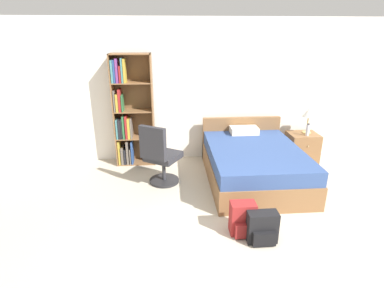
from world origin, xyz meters
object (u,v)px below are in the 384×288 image
(nightstand, at_px, (302,147))
(water_bottle, at_px, (308,130))
(office_chair, at_px, (160,157))
(backpack_black, at_px, (262,228))
(backpack_red, at_px, (243,219))
(bookshelf, at_px, (128,113))
(bed, at_px, (253,163))
(table_lamp, at_px, (309,114))

(nightstand, relative_size, water_bottle, 2.35)
(office_chair, height_order, backpack_black, office_chair)
(water_bottle, bearing_deg, backpack_black, -123.98)
(office_chair, relative_size, backpack_red, 2.47)
(bookshelf, bearing_deg, backpack_black, -53.95)
(bed, relative_size, office_chair, 1.94)
(nightstand, relative_size, backpack_black, 1.42)
(bed, distance_m, backpack_red, 1.51)
(nightstand, bearing_deg, bookshelf, 177.57)
(bookshelf, xyz_separation_m, water_bottle, (3.26, -0.26, -0.31))
(office_chair, bearing_deg, backpack_red, -53.20)
(office_chair, relative_size, water_bottle, 4.44)
(bed, distance_m, table_lamp, 1.57)
(bookshelf, bearing_deg, table_lamp, -1.69)
(water_bottle, bearing_deg, office_chair, -166.15)
(bookshelf, height_order, table_lamp, bookshelf)
(nightstand, xyz_separation_m, table_lamp, (0.07, 0.04, 0.65))
(nightstand, distance_m, backpack_black, 2.74)
(office_chair, bearing_deg, nightstand, 16.23)
(office_chair, relative_size, nightstand, 1.89)
(water_bottle, relative_size, backpack_red, 0.56)
(bookshelf, bearing_deg, backpack_red, -55.13)
(bed, distance_m, water_bottle, 1.36)
(bookshelf, distance_m, backpack_red, 2.89)
(table_lamp, height_order, water_bottle, table_lamp)
(backpack_black, bearing_deg, bookshelf, 126.05)
(bed, relative_size, table_lamp, 4.16)
(bed, bearing_deg, bookshelf, 157.62)
(table_lamp, xyz_separation_m, backpack_black, (-1.54, -2.35, -0.74))
(backpack_black, bearing_deg, table_lamp, 56.85)
(office_chair, xyz_separation_m, water_bottle, (2.69, 0.66, 0.17))
(office_chair, bearing_deg, water_bottle, 13.85)
(table_lamp, bearing_deg, nightstand, -149.10)
(nightstand, height_order, backpack_black, nightstand)
(table_lamp, bearing_deg, backpack_red, -128.39)
(nightstand, xyz_separation_m, water_bottle, (0.01, -0.12, 0.38))
(table_lamp, bearing_deg, water_bottle, -109.81)
(backpack_black, distance_m, backpack_red, 0.26)
(water_bottle, xyz_separation_m, backpack_black, (-1.48, -2.20, -0.47))
(table_lamp, xyz_separation_m, backpack_red, (-1.73, -2.18, -0.72))
(backpack_red, bearing_deg, office_chair, 126.80)
(bookshelf, bearing_deg, nightstand, -2.43)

